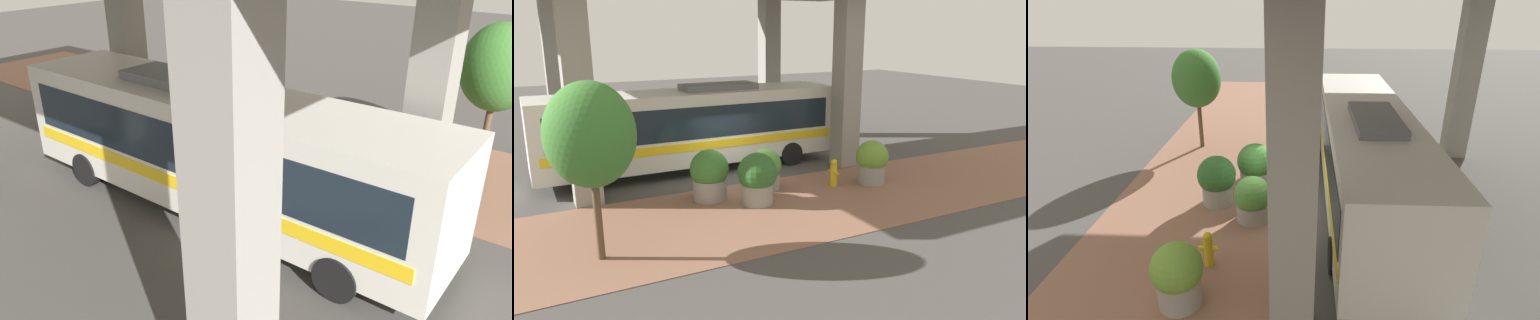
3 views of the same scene
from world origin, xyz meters
TOP-DOWN VIEW (x-y plane):
  - ground_plane at (0.00, 0.00)m, footprint 80.00×80.00m
  - sidewalk_strip at (-3.00, 0.00)m, footprint 6.00×40.00m
  - overpass at (4.00, 0.00)m, footprint 9.40×18.60m
  - bus at (2.82, 0.76)m, footprint 2.82×12.37m
  - fire_hydrant at (-1.83, -3.14)m, footprint 0.54×0.26m
  - planter_front at (-1.08, 1.50)m, footprint 1.34×1.34m
  - planter_middle at (-2.19, -4.63)m, footprint 1.23×1.23m
  - planter_back at (-0.91, -0.74)m, footprint 1.19×1.19m
  - planter_extra at (-2.26, 0.26)m, footprint 1.33×1.33m
  - street_tree_near at (-4.13, 5.66)m, footprint 2.18×2.18m

SIDE VIEW (x-z plane):
  - ground_plane at x=0.00m, z-range 0.00..0.00m
  - sidewalk_strip at x=-3.00m, z-range 0.00..0.02m
  - fire_hydrant at x=-1.83m, z-range 0.01..1.05m
  - planter_back at x=-0.91m, z-range -0.02..1.50m
  - planter_middle at x=-2.19m, z-range 0.02..1.69m
  - planter_front at x=-1.08m, z-range 0.00..1.78m
  - planter_extra at x=-2.26m, z-range 0.03..1.81m
  - bus at x=2.82m, z-range 0.15..3.69m
  - street_tree_near at x=-4.13m, z-range 0.97..5.55m
  - overpass at x=4.00m, z-range 2.90..10.73m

